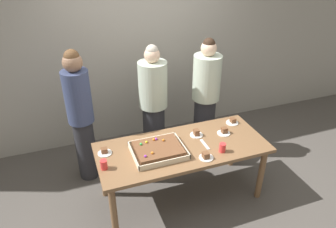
% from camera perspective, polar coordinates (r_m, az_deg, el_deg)
% --- Properties ---
extents(ground_plane, '(12.00, 12.00, 0.00)m').
position_cam_1_polar(ground_plane, '(3.91, 2.41, -14.55)').
color(ground_plane, '#4C4742').
extents(interior_back_panel, '(8.00, 0.12, 3.00)m').
position_cam_1_polar(interior_back_panel, '(4.50, -5.05, 13.70)').
color(interior_back_panel, '#9E998E').
rests_on(interior_back_panel, ground_plane).
extents(party_table, '(1.88, 0.80, 0.72)m').
position_cam_1_polar(party_table, '(3.50, 2.62, -7.05)').
color(party_table, brown).
rests_on(party_table, ground_plane).
extents(sheet_cake, '(0.55, 0.46, 0.10)m').
position_cam_1_polar(sheet_cake, '(3.33, -1.80, -6.55)').
color(sheet_cake, beige).
rests_on(sheet_cake, party_table).
extents(plated_slice_near_left, '(0.15, 0.15, 0.08)m').
position_cam_1_polar(plated_slice_near_left, '(3.62, 5.21, -3.58)').
color(plated_slice_near_left, white).
rests_on(plated_slice_near_left, party_table).
extents(plated_slice_near_right, '(0.15, 0.15, 0.07)m').
position_cam_1_polar(plated_slice_near_right, '(3.28, 6.94, -7.65)').
color(plated_slice_near_right, white).
rests_on(plated_slice_near_right, party_table).
extents(plated_slice_far_left, '(0.15, 0.15, 0.08)m').
position_cam_1_polar(plated_slice_far_left, '(3.70, 10.18, -3.18)').
color(plated_slice_far_left, white).
rests_on(plated_slice_far_left, party_table).
extents(plated_slice_far_right, '(0.15, 0.15, 0.06)m').
position_cam_1_polar(plated_slice_far_right, '(3.40, -11.49, -6.78)').
color(plated_slice_far_right, white).
rests_on(plated_slice_far_right, party_table).
extents(plated_slice_center_front, '(0.15, 0.15, 0.07)m').
position_cam_1_polar(plated_slice_center_front, '(3.93, 11.68, -1.36)').
color(plated_slice_center_front, white).
rests_on(plated_slice_center_front, party_table).
extents(drink_cup_nearest, '(0.07, 0.07, 0.10)m').
position_cam_1_polar(drink_cup_nearest, '(3.18, -11.62, -9.02)').
color(drink_cup_nearest, red).
rests_on(drink_cup_nearest, party_table).
extents(drink_cup_middle, '(0.07, 0.07, 0.10)m').
position_cam_1_polar(drink_cup_middle, '(3.39, 9.90, -6.07)').
color(drink_cup_middle, red).
rests_on(drink_cup_middle, party_table).
extents(cake_server_utensil, '(0.03, 0.20, 0.01)m').
position_cam_1_polar(cake_server_utensil, '(3.49, 6.73, -5.53)').
color(cake_server_utensil, silver).
rests_on(cake_server_utensil, party_table).
extents(person_serving_front, '(0.37, 0.37, 1.62)m').
position_cam_1_polar(person_serving_front, '(4.07, -2.70, 1.84)').
color(person_serving_front, '#28282D').
rests_on(person_serving_front, ground_plane).
extents(person_green_shirt_behind, '(0.36, 0.36, 1.66)m').
position_cam_1_polar(person_green_shirt_behind, '(4.22, 6.86, 3.03)').
color(person_green_shirt_behind, '#28282D').
rests_on(person_green_shirt_behind, ground_plane).
extents(person_striped_tie_right, '(0.30, 0.30, 1.70)m').
position_cam_1_polar(person_striped_tie_right, '(3.80, -15.64, -0.16)').
color(person_striped_tie_right, '#28282D').
rests_on(person_striped_tie_right, ground_plane).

